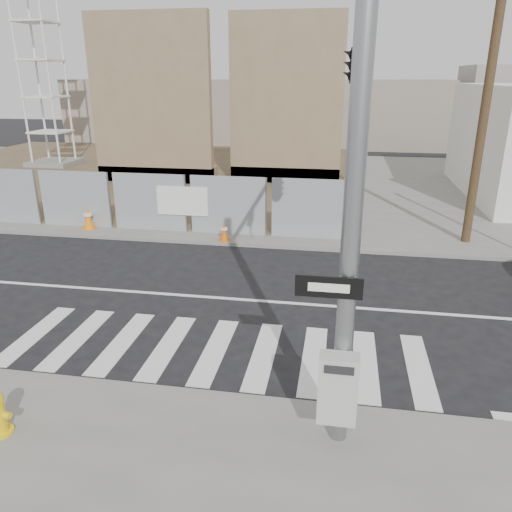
% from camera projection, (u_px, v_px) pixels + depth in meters
% --- Properties ---
extents(ground, '(100.00, 100.00, 0.00)m').
position_uv_depth(ground, '(239.00, 299.00, 12.45)').
color(ground, black).
rests_on(ground, ground).
extents(sidewalk_far, '(50.00, 20.00, 0.12)m').
position_uv_depth(sidewalk_far, '(294.00, 184.00, 25.41)').
color(sidewalk_far, slate).
rests_on(sidewalk_far, ground).
extents(signal_pole, '(0.96, 5.87, 7.00)m').
position_uv_depth(signal_pole, '(355.00, 106.00, 8.53)').
color(signal_pole, gray).
rests_on(signal_pole, sidewalk_near).
extents(chain_link_fence, '(24.60, 0.04, 2.00)m').
position_uv_depth(chain_link_fence, '(0.00, 196.00, 18.29)').
color(chain_link_fence, gray).
rests_on(chain_link_fence, sidewalk_far).
extents(concrete_wall_left, '(6.00, 1.30, 8.00)m').
position_uv_depth(concrete_wall_left, '(153.00, 117.00, 24.54)').
color(concrete_wall_left, brown).
rests_on(concrete_wall_left, sidewalk_far).
extents(concrete_wall_right, '(5.50, 1.30, 8.00)m').
position_uv_depth(concrete_wall_right, '(286.00, 117.00, 24.44)').
color(concrete_wall_right, brown).
rests_on(concrete_wall_right, sidewalk_far).
extents(crane_tower, '(2.60, 2.60, 18.15)m').
position_uv_depth(crane_tower, '(33.00, 4.00, 27.52)').
color(crane_tower, slate).
rests_on(crane_tower, sidewalk_far).
extents(utility_pole_right, '(1.60, 0.28, 10.00)m').
position_uv_depth(utility_pole_right, '(490.00, 78.00, 14.75)').
color(utility_pole_right, '#463521').
rests_on(utility_pole_right, sidewalk_far).
extents(traffic_cone_c, '(0.49, 0.49, 0.79)m').
position_uv_depth(traffic_cone_c, '(88.00, 218.00, 17.71)').
color(traffic_cone_c, orange).
rests_on(traffic_cone_c, sidewalk_far).
extents(traffic_cone_d, '(0.37, 0.37, 0.62)m').
position_uv_depth(traffic_cone_d, '(224.00, 232.00, 16.44)').
color(traffic_cone_d, '#D85B0B').
rests_on(traffic_cone_d, sidewalk_far).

